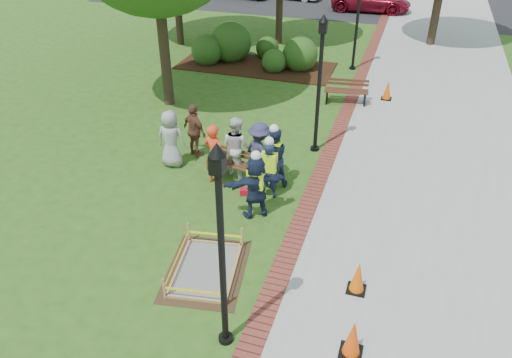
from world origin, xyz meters
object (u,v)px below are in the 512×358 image
(hivis_worker_b, at_px, (269,167))
(hivis_worker_c, at_px, (273,156))
(bench_near, at_px, (236,170))
(hivis_worker_a, at_px, (256,184))
(wet_concrete_pad, at_px, (206,263))
(cone_front, at_px, (353,338))
(lamp_near, at_px, (221,238))

(hivis_worker_b, bearing_deg, hivis_worker_c, 93.75)
(bench_near, bearing_deg, hivis_worker_a, -54.75)
(wet_concrete_pad, distance_m, hivis_worker_c, 3.99)
(cone_front, xyz_separation_m, hivis_worker_c, (-3.01, 5.15, 0.54))
(lamp_near, bearing_deg, hivis_worker_c, 97.06)
(lamp_near, relative_size, hivis_worker_b, 2.35)
(hivis_worker_a, distance_m, hivis_worker_c, 1.53)
(bench_near, xyz_separation_m, hivis_worker_a, (1.12, -1.59, 0.68))
(lamp_near, distance_m, hivis_worker_a, 4.39)
(cone_front, xyz_separation_m, hivis_worker_b, (-2.97, 4.58, 0.50))
(hivis_worker_b, bearing_deg, lamp_near, -82.56)
(lamp_near, bearing_deg, cone_front, 10.48)
(cone_front, relative_size, hivis_worker_a, 0.44)
(wet_concrete_pad, distance_m, hivis_worker_b, 3.43)
(hivis_worker_a, bearing_deg, bench_near, 125.25)
(cone_front, distance_m, hivis_worker_c, 5.99)
(wet_concrete_pad, relative_size, bench_near, 1.64)
(cone_front, relative_size, hivis_worker_c, 0.44)
(hivis_worker_c, bearing_deg, hivis_worker_b, -86.25)
(bench_near, xyz_separation_m, hivis_worker_c, (1.14, -0.05, 0.68))
(lamp_near, height_order, hivis_worker_c, lamp_near)
(wet_concrete_pad, relative_size, hivis_worker_b, 1.40)
(wet_concrete_pad, bearing_deg, hivis_worker_c, 83.88)
(wet_concrete_pad, distance_m, cone_front, 3.65)
(lamp_near, xyz_separation_m, hivis_worker_c, (-0.69, 5.58, -1.54))
(wet_concrete_pad, relative_size, hivis_worker_a, 1.34)
(lamp_near, distance_m, hivis_worker_b, 5.29)
(bench_near, xyz_separation_m, lamp_near, (1.83, -5.64, 2.22))
(bench_near, bearing_deg, hivis_worker_b, -28.18)
(bench_near, distance_m, lamp_near, 6.33)
(hivis_worker_a, bearing_deg, cone_front, -50.14)
(wet_concrete_pad, xyz_separation_m, lamp_near, (1.11, -1.68, 2.25))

